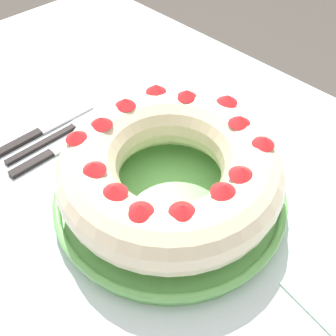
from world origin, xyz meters
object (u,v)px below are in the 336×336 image
at_px(fork, 62,133).
at_px(serving_knife, 39,132).
at_px(serving_dish, 168,194).
at_px(bundt_cake, 168,167).
at_px(cake_knife, 50,153).

height_order(fork, serving_knife, serving_knife).
relative_size(serving_dish, fork, 1.82).
xyz_separation_m(bundt_cake, serving_knife, (-0.28, -0.06, -0.07)).
height_order(serving_dish, fork, serving_dish).
relative_size(bundt_cake, serving_knife, 1.58).
xyz_separation_m(bundt_cake, cake_knife, (-0.22, -0.08, -0.07)).
relative_size(bundt_cake, cake_knife, 1.83).
bearing_deg(bundt_cake, cake_knife, -160.00).
relative_size(fork, cake_knife, 1.09).
xyz_separation_m(serving_dish, cake_knife, (-0.22, -0.08, -0.01)).
distance_m(serving_dish, cake_knife, 0.23).
xyz_separation_m(serving_dish, fork, (-0.25, -0.03, -0.01)).
distance_m(serving_dish, serving_knife, 0.29).
xyz_separation_m(serving_dish, bundt_cake, (-0.00, 0.00, 0.06)).
distance_m(fork, serving_knife, 0.04).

